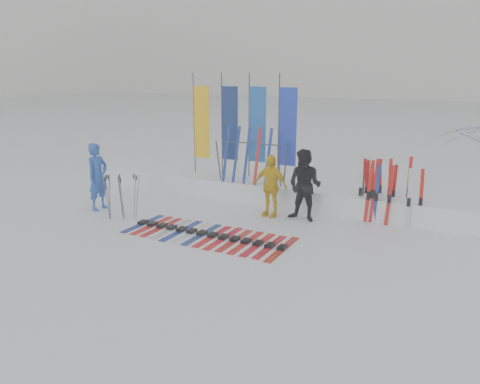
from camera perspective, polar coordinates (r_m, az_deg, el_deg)
The scene contains 10 objects.
ground at distance 10.47m, azimuth -5.05°, elevation -7.15°, with size 120.00×120.00×0.00m, color white.
snow_bank at distance 14.27m, azimuth 4.84°, elevation 0.06°, with size 14.00×1.60×0.60m, color white.
person_blue at distance 13.82m, azimuth -16.95°, elevation 1.79°, with size 0.70×0.46×1.91m, color blue.
person_black at distance 12.34m, azimuth 7.90°, elevation 0.78°, with size 0.92×0.72×1.90m, color black.
person_yellow at distance 12.66m, azimuth 3.70°, elevation 0.77°, with size 0.99×0.41×1.70m, color yellow.
ski_row at distance 11.35m, azimuth -3.99°, elevation -5.17°, with size 4.07×1.70×0.07m.
pole_cluster at distance 12.82m, azimuth -14.53°, elevation -0.62°, with size 0.77×0.56×1.26m.
feather_flags at distance 14.64m, azimuth 0.27°, elevation 8.22°, with size 3.54×0.22×3.20m.
ski_rack at distance 13.99m, azimuth 1.41°, elevation 4.36°, with size 2.04×0.80×1.23m.
upright_skis at distance 12.86m, azimuth 16.80°, elevation 0.12°, with size 1.62×1.03×1.70m.
Camera 1 is at (5.27, -8.17, 3.86)m, focal length 35.00 mm.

